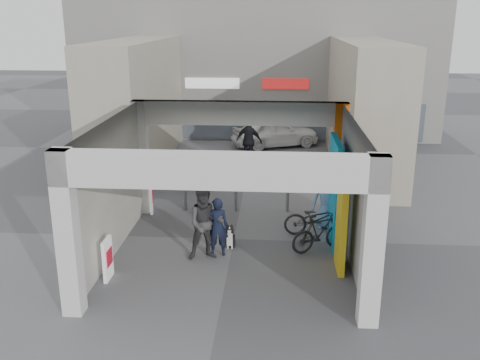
# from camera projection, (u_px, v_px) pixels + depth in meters

# --- Properties ---
(ground) EXTENTS (90.00, 90.00, 0.00)m
(ground) POSITION_uv_depth(u_px,v_px,m) (234.00, 239.00, 14.76)
(ground) COLOR #58595E
(ground) RESTS_ON ground
(arcade_canopy) EXTENTS (6.40, 6.45, 6.40)m
(arcade_canopy) POSITION_uv_depth(u_px,v_px,m) (253.00, 168.00, 13.26)
(arcade_canopy) COLOR silver
(arcade_canopy) RESTS_ON ground
(far_building) EXTENTS (18.00, 4.08, 8.00)m
(far_building) POSITION_uv_depth(u_px,v_px,m) (256.00, 55.00, 26.90)
(far_building) COLOR white
(far_building) RESTS_ON ground
(plaza_bldg_left) EXTENTS (2.00, 9.00, 5.00)m
(plaza_bldg_left) POSITION_uv_depth(u_px,v_px,m) (137.00, 104.00, 21.46)
(plaza_bldg_left) COLOR #A29A86
(plaza_bldg_left) RESTS_ON ground
(plaza_bldg_right) EXTENTS (2.00, 9.00, 5.00)m
(plaza_bldg_right) POSITION_uv_depth(u_px,v_px,m) (364.00, 106.00, 20.86)
(plaza_bldg_right) COLOR #A29A86
(plaza_bldg_right) RESTS_ON ground
(bollard_left) EXTENTS (0.09, 0.09, 0.90)m
(bollard_left) POSITION_uv_depth(u_px,v_px,m) (185.00, 196.00, 16.88)
(bollard_left) COLOR gray
(bollard_left) RESTS_ON ground
(bollard_center) EXTENTS (0.09, 0.09, 0.84)m
(bollard_center) POSITION_uv_depth(u_px,v_px,m) (236.00, 198.00, 16.80)
(bollard_center) COLOR gray
(bollard_center) RESTS_ON ground
(bollard_right) EXTENTS (0.09, 0.09, 0.82)m
(bollard_right) POSITION_uv_depth(u_px,v_px,m) (288.00, 199.00, 16.74)
(bollard_right) COLOR gray
(bollard_right) RESTS_ON ground
(advert_board_near) EXTENTS (0.10, 0.55, 1.00)m
(advert_board_near) POSITION_uv_depth(u_px,v_px,m) (108.00, 259.00, 12.41)
(advert_board_near) COLOR white
(advert_board_near) RESTS_ON ground
(advert_board_far) EXTENTS (0.20, 0.55, 1.00)m
(advert_board_far) POSITION_uv_depth(u_px,v_px,m) (151.00, 197.00, 16.65)
(advert_board_far) COLOR white
(advert_board_far) RESTS_ON ground
(cafe_set) EXTENTS (1.57, 1.27, 0.95)m
(cafe_set) POSITION_uv_depth(u_px,v_px,m) (197.00, 175.00, 19.47)
(cafe_set) COLOR #B4B5BA
(cafe_set) RESTS_ON ground
(produce_stand) EXTENTS (1.22, 0.66, 0.80)m
(produce_stand) POSITION_uv_depth(u_px,v_px,m) (202.00, 168.00, 20.47)
(produce_stand) COLOR black
(produce_stand) RESTS_ON ground
(crate_stack) EXTENTS (0.54, 0.48, 0.56)m
(crate_stack) POSITION_uv_depth(u_px,v_px,m) (254.00, 161.00, 21.48)
(crate_stack) COLOR #17511A
(crate_stack) RESTS_ON ground
(border_collie) EXTENTS (0.25, 0.48, 0.67)m
(border_collie) POSITION_uv_depth(u_px,v_px,m) (230.00, 238.00, 14.20)
(border_collie) COLOR black
(border_collie) RESTS_ON ground
(man_with_dog) EXTENTS (0.60, 0.43, 1.55)m
(man_with_dog) POSITION_uv_depth(u_px,v_px,m) (217.00, 227.00, 13.58)
(man_with_dog) COLOR black
(man_with_dog) RESTS_ON ground
(man_back_turned) EXTENTS (1.06, 0.92, 1.89)m
(man_back_turned) POSITION_uv_depth(u_px,v_px,m) (206.00, 223.00, 13.34)
(man_back_turned) COLOR #38383A
(man_back_turned) RESTS_ON ground
(man_elderly) EXTENTS (0.85, 0.59, 1.68)m
(man_elderly) POSITION_uv_depth(u_px,v_px,m) (327.00, 200.00, 15.34)
(man_elderly) COLOR #6190BE
(man_elderly) RESTS_ON ground
(man_crates) EXTENTS (1.23, 0.86, 1.94)m
(man_crates) POSITION_uv_depth(u_px,v_px,m) (249.00, 141.00, 21.90)
(man_crates) COLOR black
(man_crates) RESTS_ON ground
(bicycle_front) EXTENTS (1.90, 0.77, 0.98)m
(bicycle_front) POSITION_uv_depth(u_px,v_px,m) (317.00, 218.00, 14.91)
(bicycle_front) COLOR black
(bicycle_front) RESTS_ON ground
(bicycle_rear) EXTENTS (1.71, 1.24, 1.01)m
(bicycle_rear) POSITION_uv_depth(u_px,v_px,m) (320.00, 232.00, 13.91)
(bicycle_rear) COLOR black
(bicycle_rear) RESTS_ON ground
(white_van) EXTENTS (4.31, 2.96, 1.36)m
(white_van) POSITION_uv_depth(u_px,v_px,m) (275.00, 132.00, 24.94)
(white_van) COLOR white
(white_van) RESTS_ON ground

